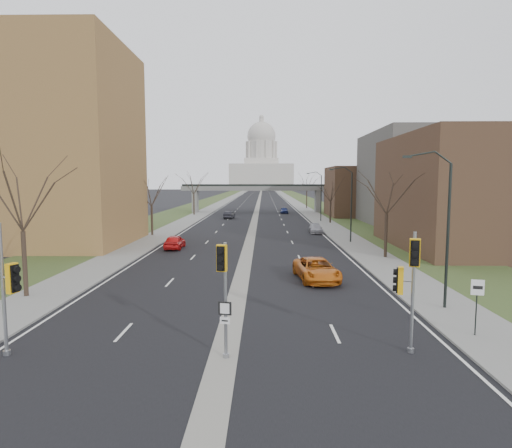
{
  "coord_description": "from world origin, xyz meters",
  "views": [
    {
      "loc": [
        1.63,
        -17.53,
        7.17
      ],
      "look_at": [
        1.11,
        12.0,
        4.19
      ],
      "focal_mm": 30.0,
      "sensor_mm": 36.0,
      "label": 1
    }
  ],
  "objects_px": {
    "signal_pole_left": "(1,271)",
    "speed_limit_sign": "(477,297)",
    "signal_pole_median": "(223,280)",
    "signal_pole_right": "(409,275)",
    "car_right_near": "(316,269)",
    "car_right_mid": "(316,229)",
    "car_right_far": "(284,210)",
    "car_left_near": "(175,242)",
    "car_left_far": "(229,215)"
  },
  "relations": [
    {
      "from": "signal_pole_left",
      "to": "speed_limit_sign",
      "type": "height_order",
      "value": "signal_pole_left"
    },
    {
      "from": "speed_limit_sign",
      "to": "car_right_far",
      "type": "xyz_separation_m",
      "value": [
        -5.11,
        75.5,
        -1.22
      ]
    },
    {
      "from": "car_left_near",
      "to": "car_right_mid",
      "type": "xyz_separation_m",
      "value": [
        16.64,
        14.01,
        -0.13
      ]
    },
    {
      "from": "speed_limit_sign",
      "to": "car_right_near",
      "type": "xyz_separation_m",
      "value": [
        -5.88,
        11.33,
        -1.11
      ]
    },
    {
      "from": "car_right_far",
      "to": "signal_pole_left",
      "type": "bearing_deg",
      "value": -102.55
    },
    {
      "from": "signal_pole_median",
      "to": "car_right_mid",
      "type": "relative_size",
      "value": 1.12
    },
    {
      "from": "signal_pole_left",
      "to": "signal_pole_median",
      "type": "height_order",
      "value": "signal_pole_left"
    },
    {
      "from": "car_left_near",
      "to": "car_right_mid",
      "type": "height_order",
      "value": "car_left_near"
    },
    {
      "from": "car_right_near",
      "to": "car_right_mid",
      "type": "distance_m",
      "value": 28.44
    },
    {
      "from": "signal_pole_right",
      "to": "signal_pole_median",
      "type": "bearing_deg",
      "value": -156.46
    },
    {
      "from": "car_right_near",
      "to": "car_left_far",
      "type": "bearing_deg",
      "value": 94.88
    },
    {
      "from": "speed_limit_sign",
      "to": "car_right_mid",
      "type": "xyz_separation_m",
      "value": [
        -2.5,
        39.58,
        -1.29
      ]
    },
    {
      "from": "car_right_near",
      "to": "car_right_mid",
      "type": "relative_size",
      "value": 1.34
    },
    {
      "from": "signal_pole_median",
      "to": "car_right_mid",
      "type": "height_order",
      "value": "signal_pole_median"
    },
    {
      "from": "signal_pole_right",
      "to": "car_right_mid",
      "type": "xyz_separation_m",
      "value": [
        1.27,
        41.48,
        -2.73
      ]
    },
    {
      "from": "car_right_mid",
      "to": "speed_limit_sign",
      "type": "bearing_deg",
      "value": -86.03
    },
    {
      "from": "signal_pole_right",
      "to": "car_left_far",
      "type": "bearing_deg",
      "value": 118.37
    },
    {
      "from": "car_left_near",
      "to": "car_left_far",
      "type": "relative_size",
      "value": 1.03
    },
    {
      "from": "signal_pole_right",
      "to": "speed_limit_sign",
      "type": "relative_size",
      "value": 1.97
    },
    {
      "from": "signal_pole_right",
      "to": "car_left_far",
      "type": "height_order",
      "value": "signal_pole_right"
    },
    {
      "from": "signal_pole_left",
      "to": "signal_pole_median",
      "type": "distance_m",
      "value": 8.9
    },
    {
      "from": "car_right_far",
      "to": "car_right_mid",
      "type": "bearing_deg",
      "value": -87.47
    },
    {
      "from": "car_left_far",
      "to": "car_right_far",
      "type": "height_order",
      "value": "car_left_far"
    },
    {
      "from": "car_left_near",
      "to": "car_right_far",
      "type": "distance_m",
      "value": 51.87
    },
    {
      "from": "signal_pole_median",
      "to": "car_right_mid",
      "type": "distance_m",
      "value": 43.29
    },
    {
      "from": "car_right_near",
      "to": "signal_pole_median",
      "type": "bearing_deg",
      "value": -117.73
    },
    {
      "from": "car_left_near",
      "to": "car_right_mid",
      "type": "bearing_deg",
      "value": -140.13
    },
    {
      "from": "car_left_near",
      "to": "car_right_far",
      "type": "height_order",
      "value": "car_left_near"
    },
    {
      "from": "signal_pole_right",
      "to": "car_right_far",
      "type": "xyz_separation_m",
      "value": [
        -1.34,
        77.41,
        -2.66
      ]
    },
    {
      "from": "car_left_near",
      "to": "car_right_mid",
      "type": "distance_m",
      "value": 21.75
    },
    {
      "from": "car_right_far",
      "to": "signal_pole_median",
      "type": "bearing_deg",
      "value": -96.15
    },
    {
      "from": "signal_pole_median",
      "to": "speed_limit_sign",
      "type": "relative_size",
      "value": 1.83
    },
    {
      "from": "signal_pole_left",
      "to": "speed_limit_sign",
      "type": "bearing_deg",
      "value": 25.37
    },
    {
      "from": "signal_pole_left",
      "to": "signal_pole_right",
      "type": "relative_size",
      "value": 1.08
    },
    {
      "from": "speed_limit_sign",
      "to": "car_left_far",
      "type": "bearing_deg",
      "value": 119.84
    },
    {
      "from": "signal_pole_right",
      "to": "car_right_near",
      "type": "height_order",
      "value": "signal_pole_right"
    },
    {
      "from": "signal_pole_left",
      "to": "car_right_mid",
      "type": "relative_size",
      "value": 1.29
    },
    {
      "from": "car_left_near",
      "to": "car_right_near",
      "type": "relative_size",
      "value": 0.76
    },
    {
      "from": "signal_pole_right",
      "to": "car_left_near",
      "type": "distance_m",
      "value": 31.58
    },
    {
      "from": "car_left_far",
      "to": "car_right_near",
      "type": "height_order",
      "value": "car_right_near"
    },
    {
      "from": "speed_limit_sign",
      "to": "car_right_far",
      "type": "height_order",
      "value": "speed_limit_sign"
    },
    {
      "from": "signal_pole_left",
      "to": "car_right_mid",
      "type": "bearing_deg",
      "value": 85.26
    },
    {
      "from": "car_left_near",
      "to": "car_left_far",
      "type": "height_order",
      "value": "car_left_near"
    },
    {
      "from": "signal_pole_left",
      "to": "car_left_near",
      "type": "distance_m",
      "value": 28.34
    },
    {
      "from": "speed_limit_sign",
      "to": "signal_pole_median",
      "type": "bearing_deg",
      "value": -151.25
    },
    {
      "from": "signal_pole_median",
      "to": "signal_pole_right",
      "type": "bearing_deg",
      "value": 18.45
    },
    {
      "from": "car_right_mid",
      "to": "signal_pole_left",
      "type": "bearing_deg",
      "value": -112.4
    },
    {
      "from": "signal_pole_right",
      "to": "speed_limit_sign",
      "type": "distance_m",
      "value": 4.47
    },
    {
      "from": "signal_pole_median",
      "to": "speed_limit_sign",
      "type": "height_order",
      "value": "signal_pole_median"
    },
    {
      "from": "speed_limit_sign",
      "to": "car_left_near",
      "type": "distance_m",
      "value": 31.96
    }
  ]
}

